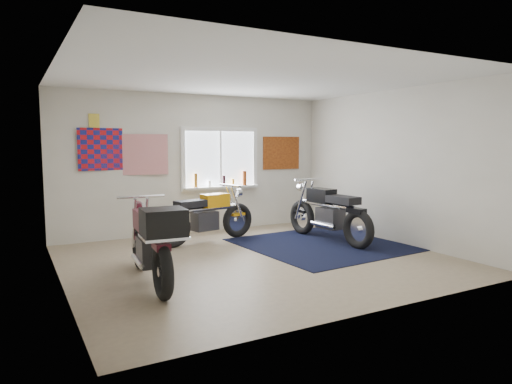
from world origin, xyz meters
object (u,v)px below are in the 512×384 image
yellow_triumph (207,217)px  black_chrome_bike (328,214)px  maroon_tourer (152,242)px  navy_rug (321,244)px

yellow_triumph → black_chrome_bike: size_ratio=0.92×
yellow_triumph → maroon_tourer: size_ratio=0.96×
yellow_triumph → maroon_tourer: bearing=-138.8°
navy_rug → yellow_triumph: bearing=145.1°
black_chrome_bike → yellow_triumph: bearing=59.5°
black_chrome_bike → maroon_tourer: size_ratio=1.04×
navy_rug → black_chrome_bike: size_ratio=1.20×
yellow_triumph → maroon_tourer: maroon_tourer is taller
yellow_triumph → black_chrome_bike: (1.96, -0.96, 0.04)m
navy_rug → black_chrome_bike: bearing=33.6°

